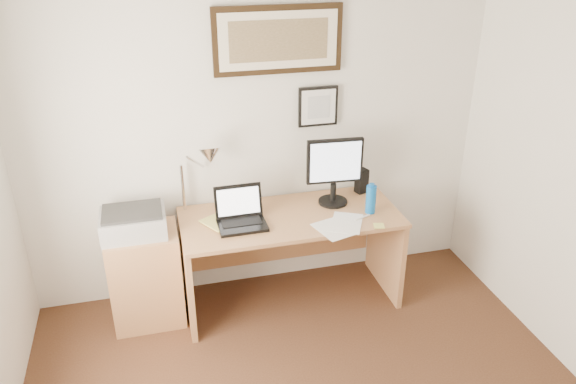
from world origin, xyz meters
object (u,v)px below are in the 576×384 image
object	(u,v)px
book	(208,227)
water_bottle	(371,199)
side_cabinet	(146,277)
laptop	(241,217)
lcd_monitor	(334,168)
printer	(133,222)
desk	(288,238)

from	to	relation	value
book	water_bottle	bearing A→B (deg)	-2.89
side_cabinet	laptop	size ratio (longest dim) A/B	2.12
lcd_monitor	printer	distance (m)	1.49
book	laptop	world-z (taller)	laptop
water_bottle	laptop	world-z (taller)	laptop
printer	desk	bearing A→B (deg)	1.46
side_cabinet	water_bottle	size ratio (longest dim) A/B	3.43
side_cabinet	laptop	xyz separation A→B (m)	(0.70, -0.08, 0.44)
book	lcd_monitor	bearing A→B (deg)	8.57
side_cabinet	desk	distance (m)	1.08
lcd_monitor	printer	bearing A→B (deg)	-177.94
water_bottle	side_cabinet	bearing A→B (deg)	174.94
book	laptop	size ratio (longest dim) A/B	0.67
water_bottle	lcd_monitor	bearing A→B (deg)	136.55
desk	printer	world-z (taller)	printer
side_cabinet	printer	world-z (taller)	printer
desk	printer	xyz separation A→B (m)	(-1.11, -0.03, 0.30)
lcd_monitor	water_bottle	bearing A→B (deg)	-43.45
desk	printer	size ratio (longest dim) A/B	3.64
book	lcd_monitor	size ratio (longest dim) A/B	0.44
water_bottle	lcd_monitor	size ratio (longest dim) A/B	0.41
laptop	book	bearing A→B (deg)	-178.43
laptop	printer	world-z (taller)	laptop
side_cabinet	book	xyz separation A→B (m)	(0.46, -0.09, 0.39)
water_bottle	laptop	xyz separation A→B (m)	(-0.95, 0.07, -0.05)
printer	side_cabinet	bearing A→B (deg)	-10.24
desk	laptop	xyz separation A→B (m)	(-0.37, -0.12, 0.29)
desk	lcd_monitor	distance (m)	0.64
book	desk	xyz separation A→B (m)	(0.61, 0.12, -0.24)
laptop	lcd_monitor	size ratio (longest dim) A/B	0.66
water_bottle	book	bearing A→B (deg)	177.11
water_bottle	lcd_monitor	xyz separation A→B (m)	(-0.22, 0.21, 0.18)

